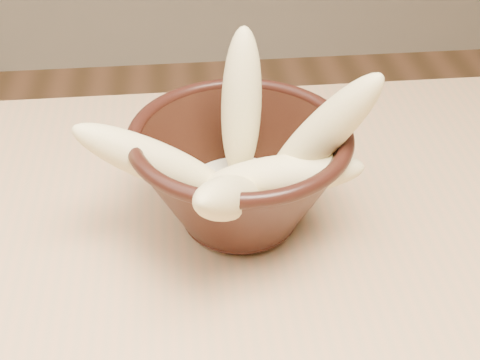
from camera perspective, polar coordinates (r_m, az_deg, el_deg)
The scene contains 7 objects.
bowl at distance 0.54m, azimuth -0.00°, elevation 0.71°, with size 0.18×0.18×0.10m.
milk_puddle at distance 0.55m, azimuth 0.00°, elevation -1.29°, with size 0.10×0.10×0.01m, color #EEE5BF.
banana_upright at distance 0.54m, azimuth 0.12°, elevation 6.38°, with size 0.03×0.03×0.13m, color #E5D987.
banana_left at distance 0.52m, azimuth -7.23°, elevation 1.53°, with size 0.03×0.03×0.14m, color #E5D987.
banana_right at distance 0.51m, azimuth 6.80°, elevation 3.70°, with size 0.03×0.03×0.15m, color #E5D987.
banana_across at distance 0.52m, azimuth 3.72°, elevation 0.39°, with size 0.03×0.03×0.13m, color #E5D987.
banana_front at distance 0.48m, azimuth -0.87°, elevation -1.53°, with size 0.03×0.03×0.14m, color #E5D987.
Camera 1 is at (-0.28, -0.28, 1.12)m, focal length 50.00 mm.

